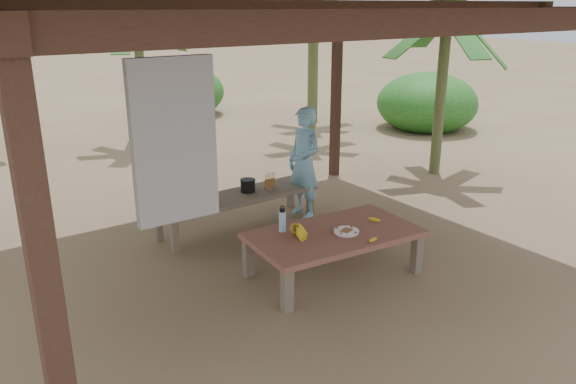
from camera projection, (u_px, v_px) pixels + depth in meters
ground at (273, 261)px, 6.46m from camera, size 80.00×80.00×0.00m
pavilion at (270, 8)px, 5.56m from camera, size 6.60×5.60×2.95m
work_table at (334, 237)px, 6.02m from camera, size 1.88×1.15×0.50m
bench at (238, 199)px, 7.32m from camera, size 2.22×0.67×0.45m
ripe_banana_bunch at (294, 231)px, 5.82m from camera, size 0.31×0.28×0.16m
plate at (346, 232)px, 5.96m from camera, size 0.27×0.27×0.04m
loose_banana_front at (373, 240)px, 5.75m from camera, size 0.16×0.08×0.04m
loose_banana_side at (374, 219)px, 6.29m from camera, size 0.12×0.15×0.04m
water_flask at (282, 221)px, 5.98m from camera, size 0.08×0.08×0.29m
green_banana_stalk at (204, 189)px, 6.97m from camera, size 0.32×0.32×0.36m
cooking_pot at (248, 186)px, 7.42m from camera, size 0.19×0.19×0.16m
skewer_rack at (270, 181)px, 7.49m from camera, size 0.18×0.09×0.24m
woman at (304, 163)px, 7.64m from camera, size 0.41×0.58×1.53m
banana_plant_ne at (313, 9)px, 11.26m from camera, size 1.80×1.80×3.21m
banana_plant_n at (137, 25)px, 11.04m from camera, size 1.80×1.80×2.91m
banana_plant_e at (447, 26)px, 9.07m from camera, size 1.80×1.80×2.96m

